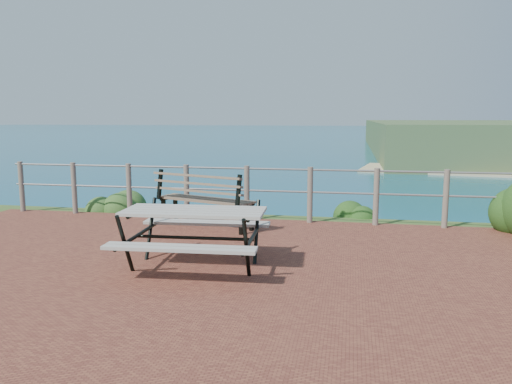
# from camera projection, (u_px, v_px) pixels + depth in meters

# --- Properties ---
(ground) EXTENTS (10.00, 7.00, 0.12)m
(ground) POSITION_uv_depth(u_px,v_px,m) (189.00, 278.00, 5.92)
(ground) COLOR brown
(ground) RESTS_ON ground
(ocean) EXTENTS (1200.00, 1200.00, 0.00)m
(ocean) POSITION_uv_depth(u_px,v_px,m) (348.00, 122.00, 200.15)
(ocean) COLOR #156F82
(ocean) RESTS_ON ground
(safety_railing) EXTENTS (9.40, 0.10, 1.00)m
(safety_railing) POSITION_uv_depth(u_px,v_px,m) (247.00, 190.00, 9.09)
(safety_railing) COLOR #6B5B4C
(safety_railing) RESTS_ON ground
(picnic_table) EXTENTS (1.78, 1.51, 0.74)m
(picnic_table) POSITION_uv_depth(u_px,v_px,m) (194.00, 232.00, 6.22)
(picnic_table) COLOR #A3A092
(picnic_table) RESTS_ON ground
(park_bench) EXTENTS (1.79, 0.99, 0.98)m
(park_bench) POSITION_uv_depth(u_px,v_px,m) (206.00, 191.00, 8.47)
(park_bench) COLOR brown
(park_bench) RESTS_ON ground
(shrub_lip_west) EXTENTS (0.79, 0.79, 0.54)m
(shrub_lip_west) POSITION_uv_depth(u_px,v_px,m) (114.00, 210.00, 10.29)
(shrub_lip_west) COLOR #2E5720
(shrub_lip_west) RESTS_ON ground
(shrub_lip_east) EXTENTS (0.66, 0.66, 0.36)m
(shrub_lip_east) POSITION_uv_depth(u_px,v_px,m) (356.00, 215.00, 9.73)
(shrub_lip_east) COLOR #1D4715
(shrub_lip_east) RESTS_ON ground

